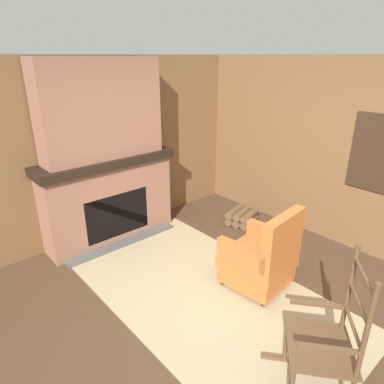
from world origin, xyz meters
name	(u,v)px	position (x,y,z in m)	size (l,w,h in m)	color
ground_plane	(214,312)	(0.00, 0.00, 0.00)	(14.00, 14.00, 0.00)	#4C3523
wood_panel_wall_left	(96,151)	(-2.35, 0.00, 1.24)	(0.06, 5.24, 2.47)	brown
wood_panel_wall_back	(345,155)	(0.02, 2.35, 1.24)	(5.24, 0.09, 2.47)	brown
fireplace_hearth	(110,199)	(-2.09, 0.00, 0.60)	(0.65, 1.90, 1.20)	#93604C
chimney_breast	(100,109)	(-2.10, 0.00, 1.83)	(0.39, 1.58, 1.25)	#93604C
area_rug	(204,292)	(-0.30, 0.13, 0.01)	(3.34, 1.83, 0.01)	tan
armchair	(261,259)	(0.02, 0.70, 0.35)	(0.74, 0.73, 0.97)	#C6662D
rocking_chair	(325,349)	(1.16, 0.00, 0.42)	(0.93, 0.88, 1.20)	brown
firewood_stack	(242,217)	(-1.15, 1.74, 0.12)	(0.48, 0.51, 0.23)	brown
oil_lamp_vase	(58,158)	(-2.15, -0.60, 1.29)	(0.12, 0.12, 0.26)	silver
storage_case	(117,149)	(-2.14, 0.21, 1.27)	(0.18, 0.23, 0.13)	gray
decorative_plate_on_mantel	(93,148)	(-2.17, -0.12, 1.34)	(0.07, 0.27, 0.27)	red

